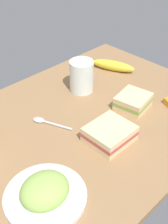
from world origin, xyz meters
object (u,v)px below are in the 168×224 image
at_px(plate_of_food, 45,193).
at_px(spoon, 46,122).
at_px(banana, 113,66).
at_px(sandwich_side, 133,102).
at_px(glass_of_milk, 82,77).
at_px(sandwich_main, 110,134).

relative_size(plate_of_food, spoon, 1.50).
bearing_deg(banana, spoon, 10.84).
distance_m(sandwich_side, glass_of_milk, 0.19).
bearing_deg(spoon, plate_of_food, 50.97).
xyz_separation_m(plate_of_food, sandwich_main, (-0.24, -0.03, 0.00)).
xyz_separation_m(sandwich_main, glass_of_milk, (-0.12, -0.23, 0.03)).
bearing_deg(sandwich_main, plate_of_food, 6.41).
height_order(sandwich_main, banana, sandwich_main).
relative_size(banana, spoon, 1.36).
bearing_deg(spoon, sandwich_side, 151.89).
distance_m(plate_of_food, sandwich_side, 0.42).
relative_size(glass_of_milk, banana, 0.64).
xyz_separation_m(sandwich_side, spoon, (0.24, -0.13, -0.02)).
distance_m(plate_of_food, spoon, 0.27).
height_order(banana, spoon, banana).
bearing_deg(plate_of_food, banana, -152.97).
bearing_deg(plate_of_food, sandwich_side, -169.40).
xyz_separation_m(plate_of_food, sandwich_side, (-0.41, -0.08, 0.00)).
height_order(sandwich_main, glass_of_milk, glass_of_milk).
xyz_separation_m(banana, spoon, (0.38, 0.07, -0.02)).
bearing_deg(sandwich_side, banana, -124.13).
height_order(plate_of_food, glass_of_milk, glass_of_milk).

